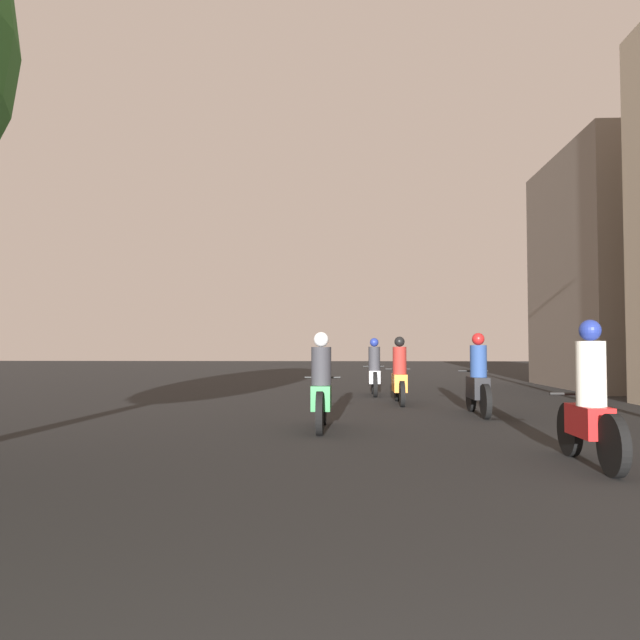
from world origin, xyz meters
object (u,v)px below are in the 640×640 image
object	(u,v)px
motorcycle_green	(321,391)
building_right_far	(625,270)
motorcycle_silver	(374,373)
motorcycle_orange	(399,377)
motorcycle_red	(590,407)
motorcycle_black	(478,382)

from	to	relation	value
motorcycle_green	building_right_far	xyz separation A→B (m)	(9.46, 10.61, 3.20)
motorcycle_silver	motorcycle_green	bearing A→B (deg)	-103.18
motorcycle_green	motorcycle_orange	distance (m)	4.97
motorcycle_silver	building_right_far	bearing A→B (deg)	17.56
motorcycle_red	motorcycle_orange	distance (m)	7.74
motorcycle_silver	building_right_far	size ratio (longest dim) A/B	0.25
motorcycle_red	motorcycle_silver	world-z (taller)	motorcycle_red
motorcycle_orange	motorcycle_silver	bearing A→B (deg)	93.84
motorcycle_green	motorcycle_orange	size ratio (longest dim) A/B	0.93
motorcycle_red	motorcycle_silver	bearing A→B (deg)	107.43
motorcycle_red	motorcycle_black	bearing A→B (deg)	98.24
motorcycle_black	motorcycle_orange	distance (m)	2.73
motorcycle_silver	building_right_far	world-z (taller)	building_right_far
motorcycle_red	motorcycle_green	world-z (taller)	motorcycle_red
motorcycle_black	motorcycle_silver	distance (m)	5.30
motorcycle_black	building_right_far	bearing A→B (deg)	59.03
motorcycle_orange	building_right_far	xyz separation A→B (m)	(7.83, 5.92, 3.20)
motorcycle_green	motorcycle_black	distance (m)	3.75
motorcycle_black	building_right_far	size ratio (longest dim) A/B	0.27
motorcycle_black	building_right_far	xyz separation A→B (m)	(6.50, 8.30, 3.19)
motorcycle_green	building_right_far	bearing A→B (deg)	44.16
motorcycle_green	building_right_far	size ratio (longest dim) A/B	0.25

